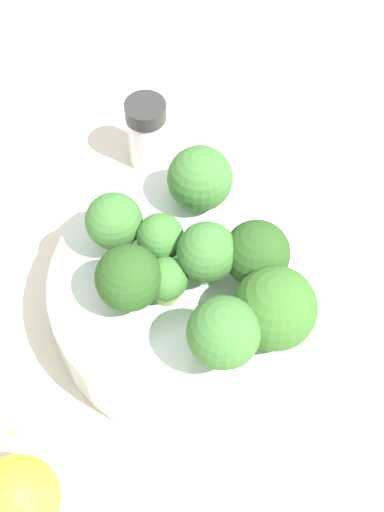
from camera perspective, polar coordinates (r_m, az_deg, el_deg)
The scene contains 14 objects.
ground_plane at distance 0.58m, azimuth 0.00°, elevation -4.50°, with size 3.00×3.00×0.00m, color beige.
bowl at distance 0.56m, azimuth 0.00°, elevation -3.24°, with size 0.22×0.22×0.05m, color silver.
broccoli_floret_0 at distance 0.50m, azimuth -5.08°, elevation -1.79°, with size 0.05×0.05×0.06m.
broccoli_floret_1 at distance 0.51m, azimuth -2.09°, elevation -1.98°, with size 0.03×0.03×0.04m.
broccoli_floret_2 at distance 0.55m, azimuth 0.64°, elevation 6.20°, with size 0.05×0.05×0.05m.
broccoli_floret_3 at distance 0.49m, azimuth 6.62°, elevation -4.23°, with size 0.06×0.06×0.06m.
broccoli_floret_4 at distance 0.53m, azimuth -6.25°, elevation 2.70°, with size 0.04×0.04×0.06m.
broccoli_floret_5 at distance 0.51m, azimuth 5.15°, elevation 0.62°, with size 0.05×0.05×0.06m.
broccoli_floret_6 at distance 0.52m, azimuth -2.54°, elevation 1.43°, with size 0.04×0.04×0.05m.
broccoli_floret_7 at distance 0.51m, azimuth 1.20°, elevation 0.48°, with size 0.04×0.04×0.06m.
broccoli_floret_8 at distance 0.47m, azimuth 2.53°, elevation -6.25°, with size 0.05×0.05×0.06m.
pepper_shaker at distance 0.65m, azimuth -3.62°, elevation 9.82°, with size 0.04×0.04×0.07m.
lemon_wedge at distance 0.51m, azimuth -13.78°, elevation -18.29°, with size 0.06×0.06×0.06m, color yellow.
almond_crumb_2 at distance 0.55m, azimuth -14.13°, elevation -13.49°, with size 0.01×0.00×0.01m, color tan.
Camera 1 is at (0.28, -0.01, 0.51)m, focal length 50.00 mm.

